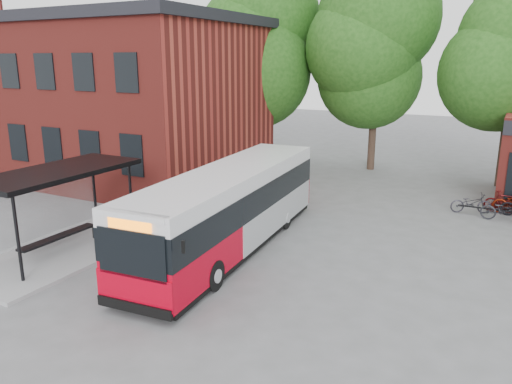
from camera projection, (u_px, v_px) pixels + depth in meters
The scene contains 9 objects.
ground at pixel (193, 267), 15.70m from camera, with size 100.00×100.00×0.00m, color #5D5D5F.
station_building at pixel (92, 98), 28.18m from camera, with size 18.40×10.40×8.50m, color maroon, non-canonical shape.
bus_shelter at pixel (62, 211), 16.50m from camera, with size 3.60×7.00×2.90m, color black, non-canonical shape.
tree_0 at pixel (259, 74), 30.67m from camera, with size 7.92×7.92×11.00m, color #1C4612, non-canonical shape.
tree_1 at pixel (376, 80), 28.44m from camera, with size 7.92×7.92×10.40m, color #1C4612, non-canonical shape.
city_bus at pixel (230, 210), 16.91m from camera, with size 2.33×10.92×2.77m, color #B80015, non-canonical shape.
bicycle_0 at pixel (471, 203), 21.12m from camera, with size 0.58×1.66×0.87m, color #2A2831.
bicycle_1 at pixel (504, 203), 21.01m from camera, with size 0.45×1.61×0.96m, color #3C090B.
bicycle_2 at pixel (505, 211), 19.92m from camera, with size 0.63×1.80×0.95m, color #25262B.
Camera 1 is at (8.58, -11.95, 6.29)m, focal length 35.00 mm.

